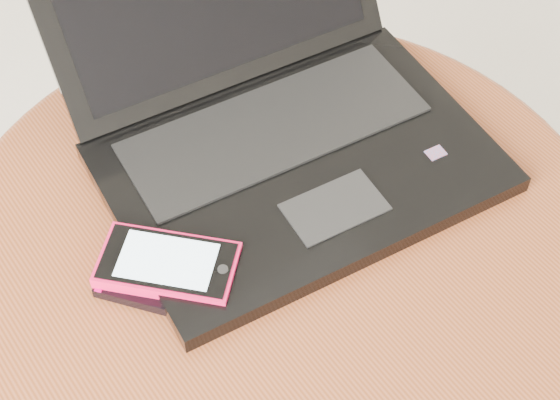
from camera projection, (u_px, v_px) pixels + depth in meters
table at (281, 303)px, 0.91m from camera, size 0.66×0.66×0.52m
laptop at (272, 111)px, 0.87m from camera, size 0.41×0.42×0.22m
phone_black at (171, 281)px, 0.79m from camera, size 0.13×0.14×0.01m
phone_pink at (168, 265)px, 0.78m from camera, size 0.13×0.14×0.02m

